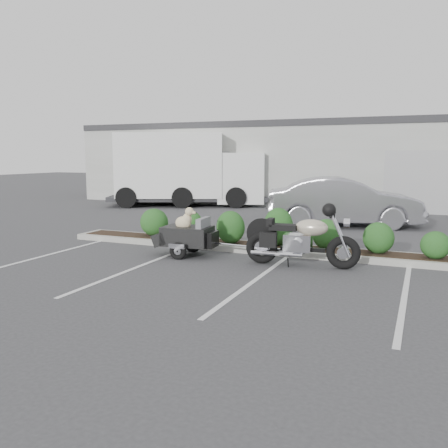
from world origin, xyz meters
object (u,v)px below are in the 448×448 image
at_px(motorcycle, 301,240).
at_px(sedan, 344,202).
at_px(dumpster, 325,202).
at_px(delivery_truck, 188,171).
at_px(pet_trailer, 187,235).

bearing_deg(motorcycle, sedan, 86.35).
relative_size(sedan, dumpster, 2.25).
relative_size(sedan, delivery_truck, 0.65).
xyz_separation_m(dumpster, delivery_truck, (-7.01, 2.23, 1.01)).
bearing_deg(sedan, motorcycle, 164.91).
xyz_separation_m(pet_trailer, sedan, (2.68, 6.34, 0.33)).
relative_size(dumpster, delivery_truck, 0.29).
distance_m(pet_trailer, delivery_truck, 11.70).
bearing_deg(delivery_truck, motorcycle, -75.10).
distance_m(motorcycle, sedan, 6.37).
bearing_deg(pet_trailer, delivery_truck, 112.52).
distance_m(sedan, dumpster, 2.06).
height_order(motorcycle, delivery_truck, delivery_truck).
distance_m(sedan, delivery_truck, 8.99).
bearing_deg(pet_trailer, dumpster, 73.64).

